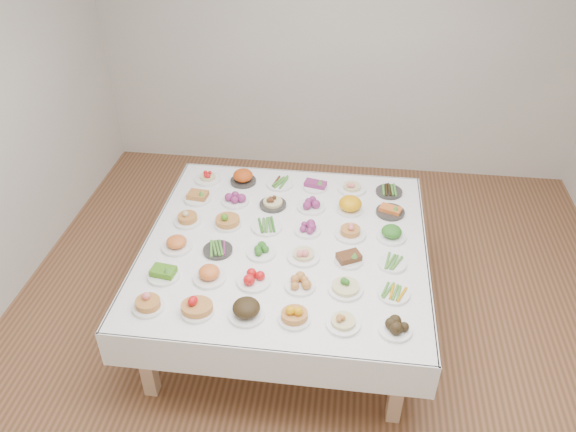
# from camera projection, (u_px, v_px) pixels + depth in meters

# --- Properties ---
(room_envelope) EXTENTS (5.02, 5.02, 2.81)m
(room_envelope) POSITION_uv_depth(u_px,v_px,m) (324.00, 111.00, 3.33)
(room_envelope) COLOR brown
(room_envelope) RESTS_ON ground
(display_table) EXTENTS (2.03, 2.03, 0.75)m
(display_table) POSITION_uv_depth(u_px,v_px,m) (285.00, 250.00, 4.09)
(display_table) COLOR white
(display_table) RESTS_ON ground
(dish_0) EXTENTS (0.20, 0.20, 0.11)m
(dish_0) POSITION_uv_depth(u_px,v_px,m) (148.00, 302.00, 3.48)
(dish_0) COLOR white
(dish_0) RESTS_ON display_table
(dish_1) EXTENTS (0.21, 0.21, 0.14)m
(dish_1) POSITION_uv_depth(u_px,v_px,m) (197.00, 305.00, 3.44)
(dish_1) COLOR white
(dish_1) RESTS_ON display_table
(dish_2) EXTENTS (0.25, 0.25, 0.14)m
(dish_2) POSITION_uv_depth(u_px,v_px,m) (246.00, 308.00, 3.42)
(dish_2) COLOR white
(dish_2) RESTS_ON display_table
(dish_3) EXTENTS (0.20, 0.20, 0.12)m
(dish_3) POSITION_uv_depth(u_px,v_px,m) (294.00, 314.00, 3.39)
(dish_3) COLOR white
(dish_3) RESTS_ON display_table
(dish_4) EXTENTS (0.21, 0.21, 0.11)m
(dish_4) POSITION_uv_depth(u_px,v_px,m) (343.00, 320.00, 3.36)
(dish_4) COLOR white
(dish_4) RESTS_ON display_table
(dish_5) EXTENTS (0.20, 0.20, 0.09)m
(dish_5) POSITION_uv_depth(u_px,v_px,m) (395.00, 326.00, 3.33)
(dish_5) COLOR white
(dish_5) RESTS_ON display_table
(dish_6) EXTENTS (0.21, 0.21, 0.10)m
(dish_6) POSITION_uv_depth(u_px,v_px,m) (163.00, 272.00, 3.73)
(dish_6) COLOR white
(dish_6) RESTS_ON display_table
(dish_7) EXTENTS (0.22, 0.22, 0.11)m
(dish_7) POSITION_uv_depth(u_px,v_px,m) (209.00, 273.00, 3.70)
(dish_7) COLOR white
(dish_7) RESTS_ON display_table
(dish_8) EXTENTS (0.22, 0.22, 0.10)m
(dish_8) POSITION_uv_depth(u_px,v_px,m) (254.00, 277.00, 3.67)
(dish_8) COLOR white
(dish_8) RESTS_ON display_table
(dish_9) EXTENTS (0.20, 0.20, 0.09)m
(dish_9) POSITION_uv_depth(u_px,v_px,m) (300.00, 282.00, 3.64)
(dish_9) COLOR white
(dish_9) RESTS_ON display_table
(dish_10) EXTENTS (0.22, 0.22, 0.12)m
(dish_10) POSITION_uv_depth(u_px,v_px,m) (346.00, 284.00, 3.60)
(dish_10) COLOR white
(dish_10) RESTS_ON display_table
(dish_11) EXTENTS (0.20, 0.20, 0.05)m
(dish_11) POSITION_uv_depth(u_px,v_px,m) (394.00, 293.00, 3.59)
(dish_11) COLOR white
(dish_11) RESTS_ON display_table
(dish_12) EXTENTS (0.22, 0.22, 0.11)m
(dish_12) POSITION_uv_depth(u_px,v_px,m) (177.00, 242.00, 3.97)
(dish_12) COLOR white
(dish_12) RESTS_ON display_table
(dish_13) EXTENTS (0.21, 0.21, 0.05)m
(dish_13) POSITION_uv_depth(u_px,v_px,m) (218.00, 249.00, 3.95)
(dish_13) COLOR #2D2A28
(dish_13) RESTS_ON display_table
(dish_14) EXTENTS (0.20, 0.20, 0.08)m
(dish_14) POSITION_uv_depth(u_px,v_px,m) (261.00, 250.00, 3.92)
(dish_14) COLOR white
(dish_14) RESTS_ON display_table
(dish_15) EXTENTS (0.24, 0.24, 0.13)m
(dish_15) POSITION_uv_depth(u_px,v_px,m) (304.00, 251.00, 3.87)
(dish_15) COLOR white
(dish_15) RESTS_ON display_table
(dish_16) EXTENTS (0.19, 0.19, 0.09)m
(dish_16) POSITION_uv_depth(u_px,v_px,m) (349.00, 258.00, 3.85)
(dish_16) COLOR white
(dish_16) RESTS_ON display_table
(dish_17) EXTENTS (0.19, 0.19, 0.05)m
(dish_17) POSITION_uv_depth(u_px,v_px,m) (392.00, 263.00, 3.83)
(dish_17) COLOR white
(dish_17) RESTS_ON display_table
(dish_18) EXTENTS (0.21, 0.21, 0.11)m
(dish_18) POSITION_uv_depth(u_px,v_px,m) (187.00, 217.00, 4.22)
(dish_18) COLOR white
(dish_18) RESTS_ON display_table
(dish_19) EXTENTS (0.21, 0.20, 0.13)m
(dish_19) POSITION_uv_depth(u_px,v_px,m) (228.00, 219.00, 4.18)
(dish_19) COLOR white
(dish_19) RESTS_ON display_table
(dish_20) EXTENTS (0.23, 0.23, 0.05)m
(dish_20) POSITION_uv_depth(u_px,v_px,m) (267.00, 226.00, 4.17)
(dish_20) COLOR white
(dish_20) RESTS_ON display_table
(dish_21) EXTENTS (0.19, 0.19, 0.09)m
(dish_21) POSITION_uv_depth(u_px,v_px,m) (308.00, 228.00, 4.13)
(dish_21) COLOR white
(dish_21) RESTS_ON display_table
(dish_22) EXTENTS (0.23, 0.23, 0.12)m
(dish_22) POSITION_uv_depth(u_px,v_px,m) (350.00, 230.00, 4.08)
(dish_22) COLOR white
(dish_22) RESTS_ON display_table
(dish_23) EXTENTS (0.21, 0.21, 0.11)m
(dish_23) POSITION_uv_depth(u_px,v_px,m) (391.00, 233.00, 4.06)
(dish_23) COLOR white
(dish_23) RESTS_ON display_table
(dish_24) EXTENTS (0.22, 0.22, 0.10)m
(dish_24) POSITION_uv_depth(u_px,v_px,m) (198.00, 195.00, 4.47)
(dish_24) COLOR white
(dish_24) RESTS_ON display_table
(dish_25) EXTENTS (0.22, 0.22, 0.10)m
(dish_25) POSITION_uv_depth(u_px,v_px,m) (235.00, 198.00, 4.44)
(dish_25) COLOR white
(dish_25) RESTS_ON display_table
(dish_26) EXTENTS (0.21, 0.21, 0.11)m
(dish_26) POSITION_uv_depth(u_px,v_px,m) (273.00, 201.00, 4.40)
(dish_26) COLOR #2D2A28
(dish_26) RESTS_ON display_table
(dish_27) EXTENTS (0.22, 0.22, 0.10)m
(dish_27) POSITION_uv_depth(u_px,v_px,m) (311.00, 204.00, 4.37)
(dish_27) COLOR white
(dish_27) RESTS_ON display_table
(dish_28) EXTENTS (0.20, 0.20, 0.11)m
(dish_28) POSITION_uv_depth(u_px,v_px,m) (350.00, 206.00, 4.34)
(dish_28) COLOR white
(dish_28) RESTS_ON display_table
(dish_29) EXTENTS (0.22, 0.22, 0.10)m
(dish_29) POSITION_uv_depth(u_px,v_px,m) (391.00, 209.00, 4.32)
(dish_29) COLOR #2D2A28
(dish_29) RESTS_ON display_table
(dish_30) EXTENTS (0.22, 0.22, 0.11)m
(dish_30) POSITION_uv_depth(u_px,v_px,m) (208.00, 176.00, 4.70)
(dish_30) COLOR white
(dish_30) RESTS_ON display_table
(dish_31) EXTENTS (0.21, 0.21, 0.12)m
(dish_31) POSITION_uv_depth(u_px,v_px,m) (243.00, 177.00, 4.67)
(dish_31) COLOR #2D2A28
(dish_31) RESTS_ON display_table
(dish_32) EXTENTS (0.23, 0.22, 0.05)m
(dish_32) POSITION_uv_depth(u_px,v_px,m) (280.00, 183.00, 4.66)
(dish_32) COLOR white
(dish_32) RESTS_ON display_table
(dish_33) EXTENTS (0.20, 0.20, 0.09)m
(dish_33) POSITION_uv_depth(u_px,v_px,m) (315.00, 184.00, 4.61)
(dish_33) COLOR white
(dish_33) RESTS_ON display_table
(dish_34) EXTENTS (0.22, 0.22, 0.12)m
(dish_34) POSITION_uv_depth(u_px,v_px,m) (352.00, 184.00, 4.57)
(dish_34) COLOR white
(dish_34) RESTS_ON display_table
(dish_35) EXTENTS (0.21, 0.21, 0.05)m
(dish_35) POSITION_uv_depth(u_px,v_px,m) (389.00, 191.00, 4.56)
(dish_35) COLOR #2D2A28
(dish_35) RESTS_ON display_table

